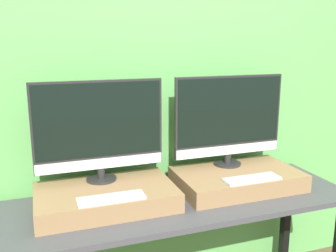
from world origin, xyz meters
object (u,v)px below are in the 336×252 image
(monitor_left, at_px, (99,128))
(keyboard_right, at_px, (252,179))
(monitor_right, at_px, (229,118))
(keyboard_left, at_px, (111,198))

(monitor_left, relative_size, keyboard_right, 2.14)
(monitor_left, xyz_separation_m, monitor_right, (0.76, 0.00, 0.00))
(keyboard_left, relative_size, keyboard_right, 1.00)
(monitor_left, distance_m, monitor_right, 0.76)
(monitor_left, bearing_deg, keyboard_right, -19.63)
(keyboard_left, bearing_deg, monitor_left, 90.00)
(monitor_right, bearing_deg, keyboard_left, -160.37)
(monitor_right, xyz_separation_m, keyboard_right, (-0.00, -0.27, -0.28))
(monitor_left, height_order, keyboard_left, monitor_left)
(monitor_left, xyz_separation_m, keyboard_right, (0.76, -0.27, -0.28))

